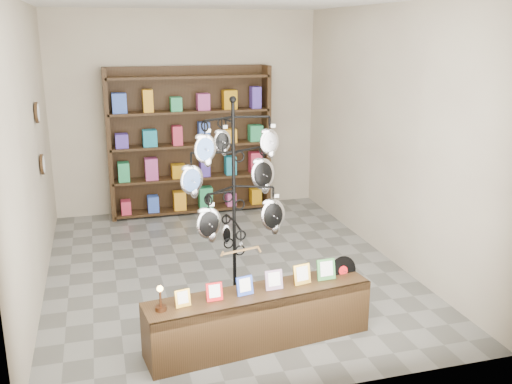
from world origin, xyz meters
TOP-DOWN VIEW (x-y plane):
  - ground at (0.00, 0.00)m, footprint 5.00×5.00m
  - room_envelope at (0.00, 0.00)m, footprint 5.00×5.00m
  - display_tree at (-0.07, -0.80)m, footprint 1.07×1.00m
  - front_shelf at (-0.07, -1.70)m, footprint 2.06×0.67m
  - back_shelving at (0.00, 2.30)m, footprint 2.42×0.36m
  - wall_clocks at (-1.97, 0.80)m, footprint 0.03×0.24m

SIDE VIEW (x-z plane):
  - ground at x=0.00m, z-range 0.00..0.00m
  - front_shelf at x=-0.07m, z-range -0.11..0.61m
  - back_shelving at x=0.00m, z-range -0.07..2.13m
  - display_tree at x=-0.07m, z-range 0.16..2.26m
  - wall_clocks at x=-1.97m, z-range 1.08..1.92m
  - room_envelope at x=0.00m, z-range -0.65..4.35m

